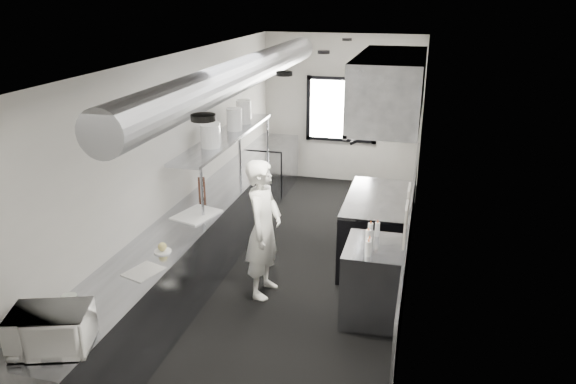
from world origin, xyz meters
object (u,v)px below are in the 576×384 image
Objects in this scene: pass_shelf at (227,138)px; far_work_table at (272,165)px; knife_block at (202,187)px; plate_stack_a at (210,136)px; exhaust_hood at (390,88)px; squeeze_bottle_e at (377,229)px; squeeze_bottle_d at (370,230)px; plate_stack_c at (234,119)px; bottle_station at (373,282)px; microwave at (51,330)px; squeeze_bottle_c at (368,238)px; line_cook at (264,229)px; squeeze_bottle_a at (368,249)px; cutting_board at (196,215)px; range at (376,229)px; plate_stack_d at (244,112)px; deli_tub_a at (70,301)px; small_plate at (163,251)px; prep_counter at (191,251)px; plate_stack_b at (213,133)px; deli_tub_b at (69,301)px; squeeze_bottle_b at (369,246)px.

pass_shelf is 2.50× the size of far_work_table.
knife_block is 0.72m from plate_stack_a.
squeeze_bottle_e is (0.04, -1.14, -1.41)m from exhaust_hood.
exhaust_hood is at bearing 88.63° from squeeze_bottle_d.
pass_shelf is 9.19× the size of plate_stack_c.
bottle_station is 1.64× the size of microwave.
squeeze_bottle_d is (0.00, 0.20, -0.00)m from squeeze_bottle_c.
line_cook is 1.39m from squeeze_bottle_a.
squeeze_bottle_a is at bearing -14.76° from cutting_board.
squeeze_bottle_c is at bearing -60.41° from far_work_table.
bottle_station is (2.34, -1.70, -1.09)m from pass_shelf.
squeeze_bottle_d is at bearing -91.37° from exhaust_hood.
range is 1.78× the size of bottle_station.
bottle_station is 5.40× the size of squeeze_bottle_e.
squeeze_bottle_c is at bearing -47.76° from plate_stack_d.
microwave is 3.05× the size of squeeze_bottle_c.
deli_tub_a is 0.80× the size of squeeze_bottle_e.
small_plate is (-2.13, -2.12, -1.48)m from exhaust_hood.
small_plate is 0.56× the size of plate_stack_c.
bottle_station is 0.60m from squeeze_bottle_a.
plate_stack_c is (-0.03, 1.82, 1.28)m from prep_counter.
plate_stack_d reaches higher than plate_stack_b.
deli_tub_b is at bearing -114.93° from knife_block.
prep_counter is 2.36m from squeeze_bottle_a.
line_cook is at bearing 159.64° from squeeze_bottle_a.
prep_counter is 3.75× the size of range.
prep_counter is 2.29m from squeeze_bottle_c.
far_work_table is 3.12m from plate_stack_a.
microwave is at bearing -89.55° from far_work_table.
squeeze_bottle_b is at bearing -50.07° from knife_block.
squeeze_bottle_c is at bearing 96.96° from squeeze_bottle_a.
bottle_station is 2.35m from small_plate.
plate_stack_a is at bearing 72.33° from microwave.
plate_stack_c is 1.82× the size of squeeze_bottle_c.
small_plate is at bearing -134.31° from range.
squeeze_bottle_a is at bearing -11.80° from prep_counter.
plate_stack_c is at bearing 164.46° from range.
plate_stack_b is 1.62× the size of squeeze_bottle_a.
small_plate reaches higher than far_work_table.
prep_counter is 6.67× the size of bottle_station.
cutting_board is at bearing 87.52° from line_cook.
plate_stack_d is (0.11, 1.50, 0.74)m from knife_block.
squeeze_bottle_a is at bearing -83.04° from squeeze_bottle_c.
exhaust_hood reaches higher than plate_stack_a.
range is 4.10m from deli_tub_b.
range reaches higher than bottle_station.
cutting_board is at bearing -153.53° from exhaust_hood.
bottle_station is 5.25× the size of squeeze_bottle_a.
exhaust_hood is 2.39m from plate_stack_a.
deli_tub_a is 3.25m from plate_stack_b.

